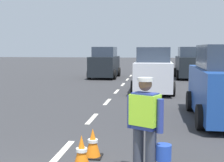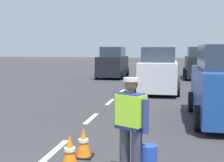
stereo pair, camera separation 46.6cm
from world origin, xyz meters
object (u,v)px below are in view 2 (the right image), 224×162
Objects in this scene: car_outgoing_far at (164,62)px; car_parked_far at (199,64)px; road_worker at (132,123)px; traffic_cone_far at (83,143)px; traffic_cone_near at (70,152)px; car_oncoming_second at (113,63)px; car_outgoing_ahead at (159,71)px.

car_parked_far is at bearing -66.54° from car_outgoing_far.
road_worker reaches higher than traffic_cone_far.
car_parked_far is (2.58, 17.41, 0.12)m from road_worker.
road_worker is 1.46m from traffic_cone_far.
car_oncoming_second is at bearing 98.05° from traffic_cone_near.
car_parked_far is 0.92× the size of car_outgoing_ahead.
road_worker is at bearing -7.51° from traffic_cone_near.
car_parked_far is 7.60m from car_outgoing_ahead.
car_oncoming_second is (-3.54, 17.13, 0.12)m from road_worker.
car_outgoing_ahead is at bearing -90.12° from car_outgoing_far.
road_worker is 2.87× the size of traffic_cone_far.
car_oncoming_second is at bearing -177.41° from car_parked_far.
traffic_cone_near reaches higher than traffic_cone_far.
traffic_cone_far is at bearing -102.34° from car_parked_far.
car_outgoing_ahead reaches higher than car_outgoing_far.
traffic_cone_far is at bearing -96.65° from car_outgoing_ahead.
car_oncoming_second is 0.93× the size of car_outgoing_far.
car_oncoming_second reaches higher than road_worker.
road_worker is 10.24m from car_outgoing_ahead.
road_worker reaches higher than traffic_cone_near.
car_outgoing_ahead is (-2.53, -7.16, -0.02)m from car_parked_far.
car_oncoming_second is (-2.48, 16.36, 0.76)m from traffic_cone_far.
traffic_cone_near is 0.14× the size of car_outgoing_ahead.
car_oncoming_second is (-6.11, -0.28, 0.00)m from car_parked_far.
road_worker is 17.49m from car_oncoming_second.
car_outgoing_far is (0.07, 23.19, 0.00)m from road_worker.
traffic_cone_near is 17.67m from car_parked_far.
car_oncoming_second reaches higher than car_parked_far.
traffic_cone_near is 0.15× the size of car_outgoing_far.
car_parked_far is at bearing 77.86° from traffic_cone_near.
traffic_cone_far is at bearing 83.25° from traffic_cone_near.
car_parked_far reaches higher than car_outgoing_far.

